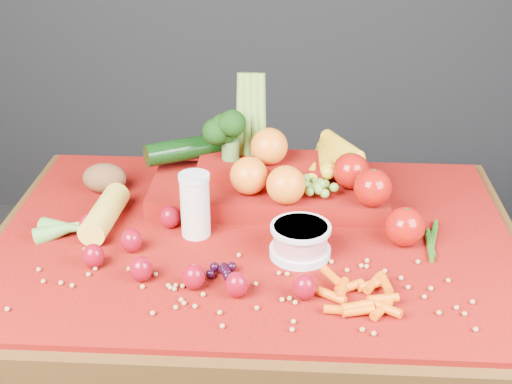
# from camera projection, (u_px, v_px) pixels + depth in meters

# --- Properties ---
(table) EXTENTS (1.10, 0.80, 0.75)m
(table) POSITION_uv_depth(u_px,v_px,m) (255.00, 278.00, 1.52)
(table) COLOR #3B240D
(table) RESTS_ON ground
(red_cloth) EXTENTS (1.05, 0.75, 0.01)m
(red_cloth) POSITION_uv_depth(u_px,v_px,m) (255.00, 237.00, 1.47)
(red_cloth) COLOR maroon
(red_cloth) RESTS_ON table
(milk_glass) EXTENTS (0.06, 0.06, 0.14)m
(milk_glass) POSITION_uv_depth(u_px,v_px,m) (195.00, 203.00, 1.44)
(milk_glass) COLOR beige
(milk_glass) RESTS_ON red_cloth
(yogurt_bowl) EXTENTS (0.12, 0.12, 0.07)m
(yogurt_bowl) POSITION_uv_depth(u_px,v_px,m) (300.00, 240.00, 1.38)
(yogurt_bowl) COLOR silver
(yogurt_bowl) RESTS_ON red_cloth
(strawberry_scatter) EXTENTS (0.48, 0.28, 0.05)m
(strawberry_scatter) POSITION_uv_depth(u_px,v_px,m) (167.00, 254.00, 1.35)
(strawberry_scatter) COLOR maroon
(strawberry_scatter) RESTS_ON red_cloth
(dark_grape_cluster) EXTENTS (0.06, 0.05, 0.03)m
(dark_grape_cluster) POSITION_uv_depth(u_px,v_px,m) (221.00, 271.00, 1.32)
(dark_grape_cluster) COLOR black
(dark_grape_cluster) RESTS_ON red_cloth
(soybean_scatter) EXTENTS (0.84, 0.24, 0.01)m
(soybean_scatter) POSITION_uv_depth(u_px,v_px,m) (249.00, 288.00, 1.29)
(soybean_scatter) COLOR #A98549
(soybean_scatter) RESTS_ON red_cloth
(corn_ear) EXTENTS (0.19, 0.24, 0.06)m
(corn_ear) POSITION_uv_depth(u_px,v_px,m) (80.00, 223.00, 1.47)
(corn_ear) COLOR yellow
(corn_ear) RESTS_ON red_cloth
(potato) EXTENTS (0.10, 0.07, 0.07)m
(potato) POSITION_uv_depth(u_px,v_px,m) (105.00, 178.00, 1.63)
(potato) COLOR brown
(potato) RESTS_ON red_cloth
(baby_carrot_pile) EXTENTS (0.17, 0.17, 0.03)m
(baby_carrot_pile) POSITION_uv_depth(u_px,v_px,m) (360.00, 292.00, 1.26)
(baby_carrot_pile) COLOR #DD5507
(baby_carrot_pile) RESTS_ON red_cloth
(green_bean_pile) EXTENTS (0.14, 0.12, 0.01)m
(green_bean_pile) POSITION_uv_depth(u_px,v_px,m) (426.00, 240.00, 1.44)
(green_bean_pile) COLOR #245212
(green_bean_pile) RESTS_ON red_cloth
(produce_mound) EXTENTS (0.61, 0.38, 0.27)m
(produce_mound) POSITION_uv_depth(u_px,v_px,m) (278.00, 176.00, 1.57)
(produce_mound) COLOR maroon
(produce_mound) RESTS_ON red_cloth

